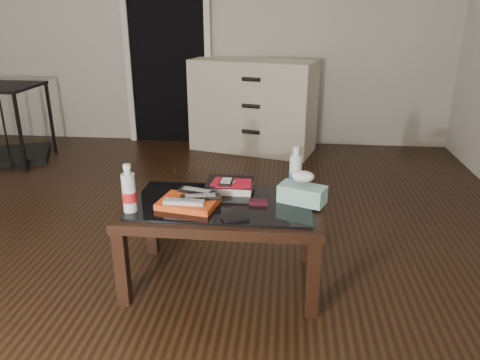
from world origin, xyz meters
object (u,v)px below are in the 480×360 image
Objects in this scene: water_bottle_right at (296,168)px; water_bottle_left at (129,188)px; coffee_table at (222,213)px; dresser at (253,106)px; textbook at (230,185)px; tissue_box at (302,194)px.

water_bottle_left is at bearing -155.29° from water_bottle_right.
dresser is (-0.02, 2.45, 0.05)m from coffee_table.
dresser reaches higher than coffee_table.
textbook is 0.36m from water_bottle_right.
water_bottle_right is at bearing 29.98° from coffee_table.
dresser is 2.28m from textbook.
dresser is at bearing 81.17° from water_bottle_left.
tissue_box reaches higher than coffee_table.
dresser is at bearing 91.75° from textbook.
tissue_box is at bearing -78.91° from water_bottle_right.
water_bottle_right is 1.03× the size of tissue_box.
tissue_box is (0.83, 0.19, -0.07)m from water_bottle_left.
water_bottle_right is (0.80, 0.37, 0.00)m from water_bottle_left.
coffee_table is at bearing -95.79° from textbook.
coffee_table is 4.20× the size of water_bottle_left.
tissue_box is (0.43, -2.42, 0.06)m from dresser.
water_bottle_left is at bearing -160.20° from coffee_table.
dresser is at bearing 99.95° from water_bottle_right.
dresser reaches higher than tissue_box.
water_bottle_left is (-0.40, -2.60, 0.13)m from dresser.
tissue_box is at bearing 12.78° from water_bottle_left.
dresser is 2.45m from tissue_box.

